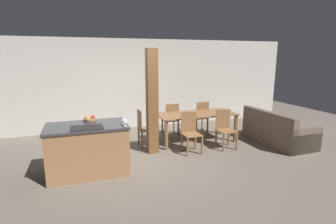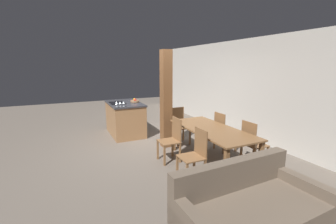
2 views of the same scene
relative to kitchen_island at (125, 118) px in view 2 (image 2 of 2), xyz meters
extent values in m
plane|color=#665B51|center=(1.18, 0.36, -0.47)|extent=(16.00, 16.00, 0.00)
cube|color=beige|center=(1.18, 3.03, 0.88)|extent=(11.20, 0.08, 2.70)
cube|color=#9E7047|center=(0.00, 0.00, -0.02)|extent=(1.43, 0.85, 0.90)
cube|color=#38383D|center=(0.00, 0.00, 0.45)|extent=(1.47, 0.89, 0.04)
cube|color=black|center=(0.00, -0.20, 0.47)|extent=(0.56, 0.40, 0.01)
cylinder|color=#99704C|center=(0.08, 0.29, 0.50)|extent=(0.25, 0.25, 0.05)
sphere|color=red|center=(0.14, 0.28, 0.55)|extent=(0.08, 0.08, 0.08)
sphere|color=gold|center=(0.02, 0.29, 0.55)|extent=(0.07, 0.07, 0.07)
cylinder|color=silver|center=(0.66, -0.37, 0.48)|extent=(0.06, 0.06, 0.00)
cylinder|color=silver|center=(0.66, -0.37, 0.52)|extent=(0.01, 0.01, 0.07)
cone|color=silver|center=(0.66, -0.37, 0.58)|extent=(0.08, 0.08, 0.06)
cylinder|color=silver|center=(0.66, -0.27, 0.48)|extent=(0.06, 0.06, 0.00)
cylinder|color=silver|center=(0.66, -0.27, 0.52)|extent=(0.01, 0.01, 0.07)
cone|color=silver|center=(0.66, -0.27, 0.58)|extent=(0.08, 0.08, 0.06)
cylinder|color=silver|center=(0.66, -0.18, 0.48)|extent=(0.06, 0.06, 0.00)
cylinder|color=silver|center=(0.66, -0.18, 0.52)|extent=(0.01, 0.01, 0.07)
cone|color=silver|center=(0.66, -0.18, 0.58)|extent=(0.08, 0.08, 0.06)
cube|color=brown|center=(2.74, 1.09, 0.26)|extent=(2.02, 0.89, 0.03)
cube|color=brown|center=(1.79, 0.71, -0.12)|extent=(0.07, 0.07, 0.71)
cube|color=brown|center=(3.68, 0.71, -0.12)|extent=(0.07, 0.07, 0.71)
cube|color=brown|center=(1.79, 1.47, -0.12)|extent=(0.07, 0.07, 0.71)
cube|color=brown|center=(3.68, 1.47, -0.12)|extent=(0.07, 0.07, 0.71)
cube|color=brown|center=(2.28, 0.34, -0.04)|extent=(0.40, 0.40, 0.02)
cube|color=brown|center=(2.28, 0.53, 0.21)|extent=(0.38, 0.02, 0.48)
cube|color=brown|center=(2.11, 0.16, -0.26)|extent=(0.04, 0.04, 0.42)
cube|color=brown|center=(2.46, 0.16, -0.26)|extent=(0.04, 0.04, 0.42)
cube|color=brown|center=(2.11, 0.52, -0.26)|extent=(0.04, 0.04, 0.42)
cube|color=brown|center=(2.46, 0.52, -0.26)|extent=(0.04, 0.04, 0.42)
cube|color=brown|center=(3.19, 0.34, -0.04)|extent=(0.40, 0.40, 0.02)
cube|color=brown|center=(3.19, 0.53, 0.21)|extent=(0.38, 0.02, 0.48)
cube|color=brown|center=(3.02, 0.16, -0.26)|extent=(0.04, 0.04, 0.42)
cube|color=brown|center=(3.37, 0.16, -0.26)|extent=(0.04, 0.04, 0.42)
cube|color=brown|center=(3.02, 0.52, -0.26)|extent=(0.04, 0.04, 0.42)
cube|color=brown|center=(3.37, 0.52, -0.26)|extent=(0.04, 0.04, 0.42)
cube|color=brown|center=(2.28, 1.83, -0.04)|extent=(0.40, 0.40, 0.02)
cube|color=brown|center=(2.28, 1.64, 0.21)|extent=(0.38, 0.02, 0.48)
cube|color=brown|center=(2.46, 2.01, -0.26)|extent=(0.04, 0.04, 0.42)
cube|color=brown|center=(2.11, 2.01, -0.26)|extent=(0.04, 0.04, 0.42)
cube|color=brown|center=(2.46, 1.65, -0.26)|extent=(0.04, 0.04, 0.42)
cube|color=brown|center=(2.11, 1.65, -0.26)|extent=(0.04, 0.04, 0.42)
cube|color=brown|center=(3.19, 1.83, -0.04)|extent=(0.40, 0.40, 0.02)
cube|color=brown|center=(3.19, 1.64, 0.21)|extent=(0.38, 0.02, 0.48)
cube|color=brown|center=(3.37, 2.01, -0.26)|extent=(0.04, 0.04, 0.42)
cube|color=brown|center=(3.02, 2.01, -0.26)|extent=(0.04, 0.04, 0.42)
cube|color=brown|center=(3.37, 1.65, -0.26)|extent=(0.04, 0.04, 0.42)
cube|color=brown|center=(3.02, 1.65, -0.26)|extent=(0.04, 0.04, 0.42)
cube|color=brown|center=(1.43, 1.09, -0.04)|extent=(0.40, 0.40, 0.02)
cube|color=brown|center=(1.24, 1.09, 0.21)|extent=(0.02, 0.38, 0.48)
cube|color=brown|center=(1.60, 0.91, -0.26)|extent=(0.04, 0.04, 0.42)
cube|color=brown|center=(1.60, 1.26, -0.26)|extent=(0.04, 0.04, 0.42)
cube|color=brown|center=(1.25, 0.91, -0.26)|extent=(0.04, 0.04, 0.42)
cube|color=brown|center=(1.25, 1.26, -0.26)|extent=(0.04, 0.04, 0.42)
cube|color=brown|center=(4.69, 0.29, -0.24)|extent=(0.95, 1.80, 0.46)
cube|color=brown|center=(4.32, 0.28, 0.18)|extent=(0.21, 1.78, 0.38)
cube|color=brown|center=(4.66, 1.11, -0.17)|extent=(0.90, 0.17, 0.60)
cube|color=brown|center=(1.44, 0.67, 0.71)|extent=(0.23, 0.23, 2.36)
camera|label=1|loc=(-0.09, -4.91, 1.70)|focal=28.00mm
camera|label=2|loc=(6.33, -1.57, 1.53)|focal=24.00mm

